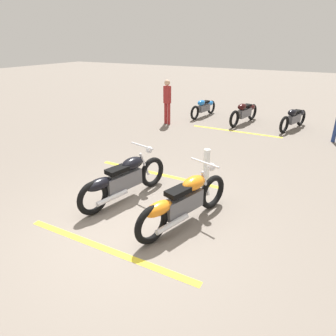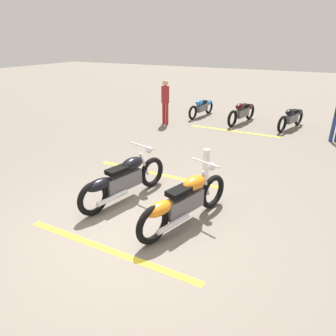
# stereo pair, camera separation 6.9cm
# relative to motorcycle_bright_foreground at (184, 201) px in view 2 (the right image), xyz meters

# --- Properties ---
(ground_plane) EXTENTS (60.00, 60.00, 0.00)m
(ground_plane) POSITION_rel_motorcycle_bright_foreground_xyz_m (-0.52, 0.71, -0.46)
(ground_plane) COLOR slate
(motorcycle_bright_foreground) EXTENTS (2.16, 0.83, 1.04)m
(motorcycle_bright_foreground) POSITION_rel_motorcycle_bright_foreground_xyz_m (0.00, 0.00, 0.00)
(motorcycle_bright_foreground) COLOR black
(motorcycle_bright_foreground) RESTS_ON ground
(motorcycle_dark_foreground) EXTENTS (2.20, 0.74, 1.04)m
(motorcycle_dark_foreground) POSITION_rel_motorcycle_bright_foreground_xyz_m (0.23, 1.44, 0.00)
(motorcycle_dark_foreground) COLOR black
(motorcycle_dark_foreground) RESTS_ON ground
(motorcycle_row_far_left) EXTENTS (1.94, 0.67, 0.75)m
(motorcycle_row_far_left) POSITION_rel_motorcycle_bright_foreground_xyz_m (7.42, -0.87, -0.05)
(motorcycle_row_far_left) COLOR black
(motorcycle_row_far_left) RESTS_ON ground
(motorcycle_row_left) EXTENTS (2.09, 0.55, 0.79)m
(motorcycle_row_left) POSITION_rel_motorcycle_bright_foreground_xyz_m (7.37, 0.92, -0.03)
(motorcycle_row_left) COLOR black
(motorcycle_row_left) RESTS_ON ground
(motorcycle_row_center) EXTENTS (1.90, 0.40, 0.72)m
(motorcycle_row_center) POSITION_rel_motorcycle_bright_foreground_xyz_m (7.65, 2.71, -0.07)
(motorcycle_row_center) COLOR black
(motorcycle_row_center) RESTS_ON ground
(bystander_near_row) EXTENTS (0.23, 0.27, 1.65)m
(bystander_near_row) POSITION_rel_motorcycle_bright_foreground_xyz_m (5.86, 3.49, 0.46)
(bystander_near_row) COLOR maroon
(bystander_near_row) RESTS_ON ground
(bollard_post) EXTENTS (0.14, 0.14, 0.84)m
(bollard_post) POSITION_rel_motorcycle_bright_foreground_xyz_m (1.69, 0.24, -0.04)
(bollard_post) COLOR white
(bollard_post) RESTS_ON ground
(parking_stripe_near) EXTENTS (0.14, 3.20, 0.01)m
(parking_stripe_near) POSITION_rel_motorcycle_bright_foreground_xyz_m (-1.19, 0.75, -0.46)
(parking_stripe_near) COLOR yellow
(parking_stripe_near) RESTS_ON ground
(parking_stripe_mid) EXTENTS (0.14, 3.20, 0.01)m
(parking_stripe_mid) POSITION_rel_motorcycle_bright_foreground_xyz_m (1.65, 1.48, -0.46)
(parking_stripe_mid) COLOR yellow
(parking_stripe_mid) RESTS_ON ground
(parking_stripe_far) EXTENTS (0.14, 3.20, 0.01)m
(parking_stripe_far) POSITION_rel_motorcycle_bright_foreground_xyz_m (6.11, 0.86, -0.46)
(parking_stripe_far) COLOR yellow
(parking_stripe_far) RESTS_ON ground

